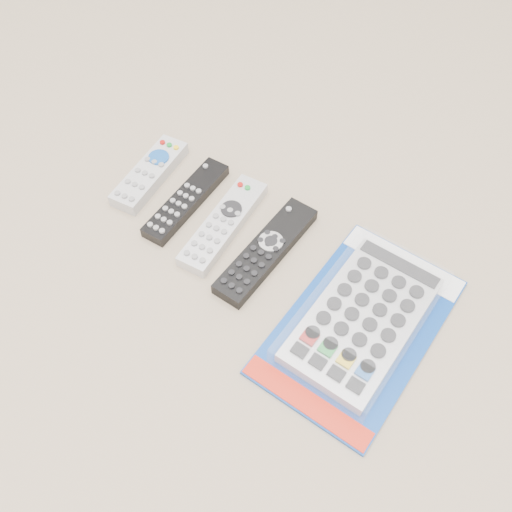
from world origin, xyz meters
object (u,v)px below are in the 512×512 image
Objects in this scene: remote_small_grey at (150,173)px; remote_large_black at (266,251)px; remote_silver_dvd at (223,224)px; jumbo_remote_packaged at (363,318)px; remote_slim_black at (186,201)px.

remote_large_black is (0.24, -0.02, -0.00)m from remote_small_grey.
remote_silver_dvd is 0.25m from jumbo_remote_packaged.
remote_silver_dvd is at bearing -6.10° from remote_slim_black.
remote_small_grey is 0.81× the size of remote_large_black.
remote_silver_dvd is 0.64× the size of jumbo_remote_packaged.
remote_silver_dvd reaches higher than remote_slim_black.
remote_small_grey is 0.85× the size of remote_silver_dvd.
remote_large_black reaches higher than remote_slim_black.
remote_small_grey reaches higher than remote_large_black.
jumbo_remote_packaged reaches higher than remote_large_black.
remote_small_grey is at bearing 169.13° from remote_silver_dvd.
jumbo_remote_packaged is at bearing -11.91° from remote_silver_dvd.
jumbo_remote_packaged is (0.17, -0.02, 0.01)m from remote_large_black.
remote_large_black is at bearing -12.02° from remote_small_grey.
remote_slim_black is 0.16m from remote_large_black.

